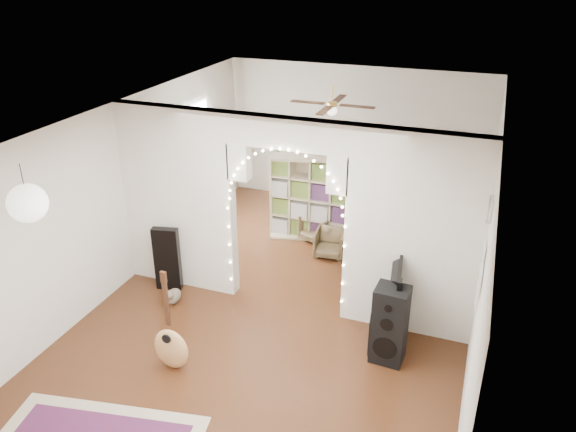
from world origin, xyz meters
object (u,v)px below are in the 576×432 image
(media_console, at_px, (387,318))
(dining_chair_left, at_px, (317,228))
(dining_table, at_px, (338,190))
(acoustic_guitar, at_px, (170,334))
(bookcase, at_px, (312,198))
(floor_speaker, at_px, (390,325))
(dining_chair_right, at_px, (330,243))

(media_console, xyz_separation_m, dining_chair_left, (-1.66, 2.25, -0.02))
(dining_table, bearing_deg, acoustic_guitar, -99.51)
(media_console, relative_size, dining_chair_left, 2.01)
(bookcase, distance_m, dining_table, 0.67)
(acoustic_guitar, relative_size, dining_table, 0.94)
(bookcase, bearing_deg, floor_speaker, -70.41)
(floor_speaker, bearing_deg, dining_chair_right, 125.09)
(dining_chair_left, bearing_deg, dining_chair_right, -29.42)
(dining_chair_right, bearing_deg, acoustic_guitar, -112.07)
(floor_speaker, distance_m, dining_chair_left, 3.27)
(media_console, bearing_deg, acoustic_guitar, -153.36)
(floor_speaker, xyz_separation_m, media_console, (-0.11, 0.49, -0.25))
(dining_table, bearing_deg, floor_speaker, -64.46)
(bookcase, bearing_deg, dining_chair_left, -47.17)
(acoustic_guitar, height_order, bookcase, bookcase)
(floor_speaker, xyz_separation_m, dining_chair_left, (-1.76, 2.74, -0.28))
(bookcase, bearing_deg, dining_chair_right, -61.86)
(dining_table, bearing_deg, media_console, -62.51)
(media_console, bearing_deg, dining_chair_right, 118.54)
(acoustic_guitar, xyz_separation_m, dining_chair_right, (0.99, 3.33, -0.27))
(dining_table, bearing_deg, dining_chair_left, -103.22)
(floor_speaker, distance_m, dining_table, 3.78)
(bookcase, relative_size, dining_table, 1.22)
(bookcase, relative_size, dining_chair_left, 2.96)
(floor_speaker, height_order, dining_table, floor_speaker)
(bookcase, distance_m, dining_chair_left, 0.53)
(floor_speaker, xyz_separation_m, dining_chair_right, (-1.40, 2.28, -0.28))
(floor_speaker, distance_m, media_console, 0.56)
(acoustic_guitar, relative_size, floor_speaker, 1.12)
(bookcase, xyz_separation_m, dining_table, (0.30, 0.60, -0.06))
(bookcase, distance_m, dining_chair_right, 0.89)
(bookcase, height_order, dining_chair_left, bookcase)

